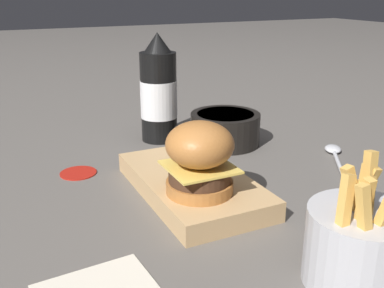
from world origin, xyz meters
The scene contains 8 objects.
ground_plane centered at (0.00, 0.00, 0.00)m, with size 6.00×6.00×0.00m, color #5B5651.
serving_board centered at (-0.02, 0.03, 0.02)m, with size 0.27×0.15×0.03m.
burger centered at (-0.08, 0.04, 0.08)m, with size 0.09×0.09×0.10m.
ketchup_bottle centered at (0.24, -0.02, 0.10)m, with size 0.07×0.07×0.22m.
fries_basket centered at (-0.29, -0.04, 0.04)m, with size 0.12×0.12×0.15m.
side_bowl centered at (0.16, -0.13, 0.03)m, with size 0.14×0.14×0.06m.
spoon centered at (0.01, -0.28, 0.01)m, with size 0.15×0.11×0.01m.
ketchup_puddle centered at (0.13, 0.17, 0.00)m, with size 0.06×0.06×0.00m.
Camera 1 is at (-0.58, 0.30, 0.30)m, focal length 42.00 mm.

